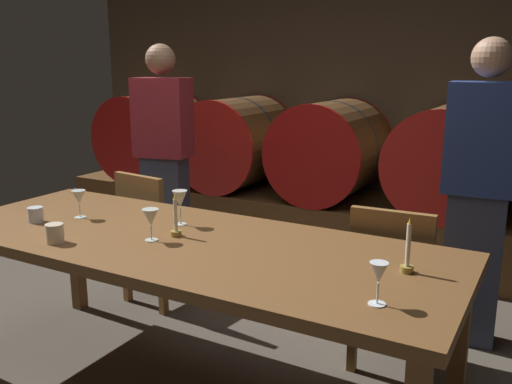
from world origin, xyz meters
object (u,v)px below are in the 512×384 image
object	(u,v)px
guest_right	(479,193)
cup_right	(55,233)
dining_table	(184,253)
candle_left	(176,225)
wine_barrel_left	(238,142)
wine_glass_far_right	(379,274)
wine_barrel_center	(331,150)
wine_glass_center_right	(151,218)
wine_barrel_right	(450,160)
guest_left	(164,161)
wine_glass_far_left	(79,198)
cup_left	(36,215)
chair_left	(153,232)
wine_glass_center_left	(180,200)
chair_right	(394,281)
wine_barrel_far_left	(155,136)
candle_right	(407,257)

from	to	relation	value
guest_right	cup_right	xyz separation A→B (m)	(-1.56, -1.53, -0.05)
dining_table	candle_left	distance (m)	0.14
wine_barrel_left	wine_glass_far_right	bearing A→B (deg)	-51.01
wine_barrel_center	wine_glass_center_right	distance (m)	2.43
wine_barrel_right	guest_right	bearing A→B (deg)	-72.51
guest_left	wine_barrel_center	bearing A→B (deg)	-137.02
guest_left	wine_glass_far_left	bearing A→B (deg)	95.22
cup_right	candle_left	bearing A→B (deg)	39.58
guest_left	wine_glass_far_right	world-z (taller)	guest_left
dining_table	cup_left	distance (m)	0.83
wine_barrel_center	wine_glass_far_left	size ratio (longest dim) A/B	6.29
wine_barrel_right	candle_left	bearing A→B (deg)	-108.83
wine_barrel_center	guest_right	bearing A→B (deg)	-40.93
wine_barrel_center	cup_left	xyz separation A→B (m)	(-0.60, -2.48, -0.03)
wine_barrel_center	guest_left	size ratio (longest dim) A/B	0.54
chair_left	cup_left	world-z (taller)	chair_left
wine_barrel_right	guest_right	world-z (taller)	guest_right
wine_barrel_left	wine_barrel_right	xyz separation A→B (m)	(1.85, 0.00, 0.00)
wine_glass_far_right	wine_glass_center_left	bearing A→B (deg)	159.23
candle_left	wine_glass_far_left	bearing A→B (deg)	179.49
guest_left	candle_left	world-z (taller)	guest_left
wine_glass_center_right	cup_right	world-z (taller)	wine_glass_center_right
chair_right	cup_right	size ratio (longest dim) A/B	10.19
wine_barrel_far_left	cup_right	size ratio (longest dim) A/B	10.58
guest_left	wine_barrel_far_left	bearing A→B (deg)	-60.33
wine_barrel_far_left	wine_glass_center_right	xyz separation A→B (m)	(1.96, -2.43, 0.03)
guest_right	wine_glass_far_left	size ratio (longest dim) A/B	11.61
guest_right	candle_left	size ratio (longest dim) A/B	8.38
wine_barrel_right	wine_glass_center_left	distance (m)	2.34
chair_left	cup_right	bearing A→B (deg)	114.47
chair_right	wine_glass_center_left	size ratio (longest dim) A/B	5.07
chair_right	wine_glass_center_left	world-z (taller)	wine_glass_center_left
wine_barrel_center	wine_glass_far_left	bearing A→B (deg)	-101.25
wine_glass_far_right	cup_right	size ratio (longest dim) A/B	1.72
wine_glass_center_right	wine_barrel_far_left	bearing A→B (deg)	128.95
wine_barrel_left	cup_right	bearing A→B (deg)	-76.27
guest_left	wine_glass_far_right	distance (m)	2.47
chair_left	cup_left	distance (m)	0.92
wine_barrel_left	wine_glass_far_right	world-z (taller)	wine_barrel_left
wine_barrel_right	wine_glass_far_left	bearing A→B (deg)	-121.39
dining_table	guest_right	xyz separation A→B (m)	(1.09, 1.20, 0.16)
wine_barrel_center	wine_barrel_right	bearing A→B (deg)	0.00
chair_right	guest_left	world-z (taller)	guest_left
wine_barrel_left	chair_right	size ratio (longest dim) A/B	1.04
chair_left	wine_glass_far_left	bearing A→B (deg)	106.27
wine_barrel_far_left	guest_left	xyz separation A→B (m)	(1.04, -1.17, 0.02)
wine_barrel_right	candle_right	xyz separation A→B (m)	(0.26, -2.25, -0.01)
wine_barrel_center	cup_right	bearing A→B (deg)	-95.37
wine_glass_center_left	chair_right	bearing A→B (deg)	27.36
wine_barrel_left	chair_left	world-z (taller)	wine_barrel_left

